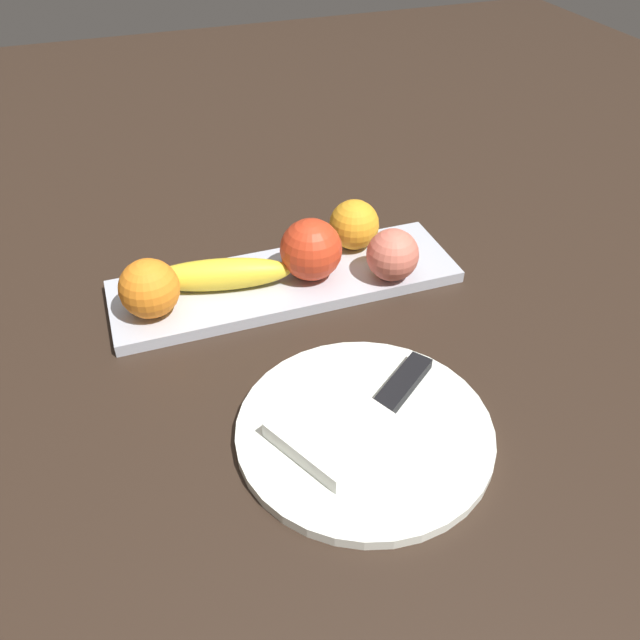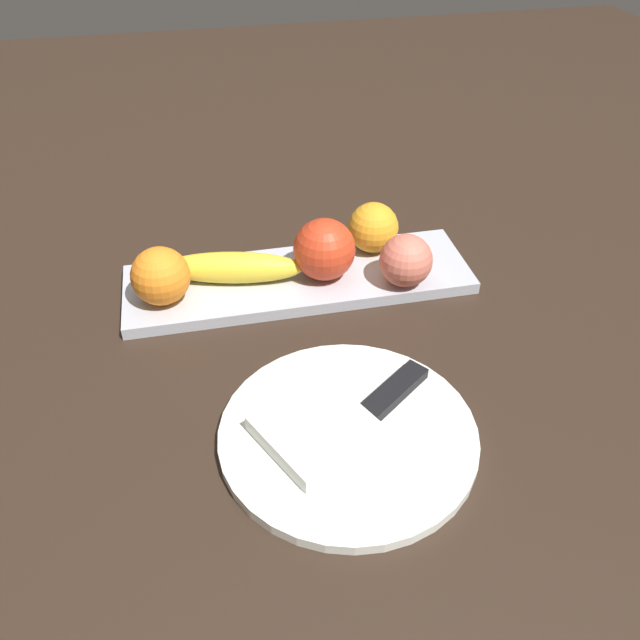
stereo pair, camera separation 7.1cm
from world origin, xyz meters
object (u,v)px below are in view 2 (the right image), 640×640
Objects in this scene: fruit_tray at (299,279)px; dinner_plate at (348,434)px; banana at (233,268)px; orange_near_apple at (161,276)px; folded_napkin at (316,429)px; apple at (324,249)px; orange_near_banana at (373,228)px; knife at (385,400)px; peach at (406,261)px.

dinner_plate is (0.00, 0.26, -0.00)m from fruit_tray.
banana is 0.09m from orange_near_apple.
orange_near_apple is at bearing -60.82° from folded_napkin.
folded_napkin is (-0.14, 0.25, -0.03)m from orange_near_apple.
banana is at bearing -6.08° from apple.
orange_near_banana is at bearing -148.42° from apple.
fruit_tray is 0.24m from knife.
fruit_tray is 6.68× the size of peach.
apple is (-0.03, 0.01, 0.05)m from fruit_tray.
orange_near_apple is 0.71× the size of folded_napkin.
orange_near_banana is 1.01× the size of peach.
dinner_plate is (0.11, 0.30, -0.04)m from orange_near_banana.
apple reaches higher than banana.
dinner_plate is at bearing 180.00° from folded_napkin.
fruit_tray is at bearing -19.27° from peach.
orange_near_apple is at bearing -82.50° from knife.
orange_near_apple is 1.06× the size of orange_near_banana.
orange_near_apple is 0.30m from peach.
orange_near_banana is 0.34m from folded_napkin.
folded_napkin is at bearing 65.21° from orange_near_banana.
apple reaches higher than orange_near_apple.
orange_near_apple is at bearing 26.75° from banana.
apple is at bearing -177.05° from orange_near_apple.
orange_near_apple reaches higher than folded_napkin.
banana is at bearing -99.03° from knife.
apple reaches higher than fruit_tray.
fruit_tray is 2.48× the size of banana.
dinner_plate is (0.13, 0.22, -0.04)m from peach.
knife is (-0.01, 0.23, -0.04)m from apple.
orange_near_apple reaches higher than banana.
knife is at bearing 134.38° from orange_near_apple.
banana reaches higher than dinner_plate.
peach is (-0.21, 0.05, 0.01)m from banana.
orange_near_banana is at bearing -109.66° from dinner_plate.
orange_near_banana reaches higher than fruit_tray.
fruit_tray is 0.09m from banana.
orange_near_banana is (-0.28, -0.06, -0.00)m from orange_near_apple.
peach is at bearing -149.83° from knife.
knife is at bearing -148.89° from dinner_plate.
knife reaches higher than fruit_tray.
fruit_tray is 5.64× the size of apple.
orange_near_apple is at bearing 11.69° from orange_near_banana.
fruit_tray is at bearing -14.39° from apple.
orange_near_apple is 0.28m from orange_near_banana.
orange_near_banana reaches higher than knife.
folded_napkin is at bearing 76.06° from apple.
peach is 0.21m from knife.
banana is (0.08, -0.00, 0.03)m from fruit_tray.
banana is at bearing -165.40° from orange_near_apple.
orange_near_banana is (-0.11, -0.04, 0.04)m from fruit_tray.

